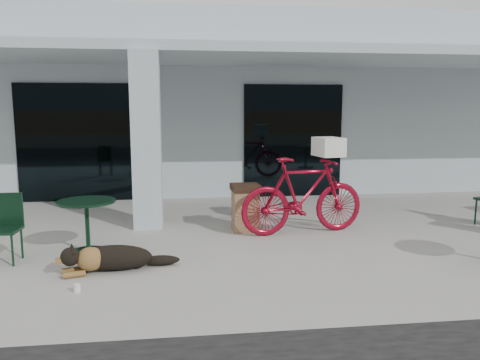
{
  "coord_description": "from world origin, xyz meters",
  "views": [
    {
      "loc": [
        -0.88,
        -6.13,
        2.11
      ],
      "look_at": [
        0.03,
        1.16,
        1.0
      ],
      "focal_mm": 35.0,
      "sensor_mm": 36.0,
      "label": 1
    }
  ],
  "objects": [
    {
      "name": "ground",
      "position": [
        0.0,
        0.0,
        0.0
      ],
      "size": [
        80.0,
        80.0,
        0.0
      ],
      "primitive_type": "plane",
      "color": "#A3A09A",
      "rests_on": "ground"
    },
    {
      "name": "building",
      "position": [
        0.0,
        8.5,
        2.25
      ],
      "size": [
        22.0,
        7.0,
        4.5
      ],
      "primitive_type": "cube",
      "color": "silver",
      "rests_on": "ground"
    },
    {
      "name": "storefront_glass_left",
      "position": [
        -3.2,
        4.98,
        1.35
      ],
      "size": [
        2.8,
        0.06,
        2.7
      ],
      "primitive_type": "cube",
      "color": "black",
      "rests_on": "ground"
    },
    {
      "name": "storefront_glass_right",
      "position": [
        1.8,
        4.98,
        1.35
      ],
      "size": [
        2.4,
        0.06,
        2.7
      ],
      "primitive_type": "cube",
      "color": "black",
      "rests_on": "ground"
    },
    {
      "name": "column",
      "position": [
        -1.5,
        2.3,
        1.56
      ],
      "size": [
        0.5,
        0.5,
        3.12
      ],
      "primitive_type": "cube",
      "color": "silver",
      "rests_on": "ground"
    },
    {
      "name": "overhang",
      "position": [
        0.0,
        3.6,
        3.21
      ],
      "size": [
        22.0,
        2.8,
        0.18
      ],
      "primitive_type": "cube",
      "color": "silver",
      "rests_on": "column"
    },
    {
      "name": "bicycle",
      "position": [
        1.15,
        1.5,
        0.66
      ],
      "size": [
        2.27,
        0.95,
        1.32
      ],
      "primitive_type": "imported",
      "rotation": [
        0.0,
        0.0,
        1.72
      ],
      "color": "maroon",
      "rests_on": "ground"
    },
    {
      "name": "laundry_basket",
      "position": [
        1.6,
        1.57,
        1.48
      ],
      "size": [
        0.48,
        0.59,
        0.32
      ],
      "primitive_type": "cube",
      "rotation": [
        0.0,
        0.0,
        1.72
      ],
      "color": "white",
      "rests_on": "bicycle"
    },
    {
      "name": "dog",
      "position": [
        -1.81,
        -0.02,
        0.19
      ],
      "size": [
        1.23,
        0.72,
        0.39
      ],
      "primitive_type": null,
      "rotation": [
        0.0,
        0.0,
        0.3
      ],
      "color": "black",
      "rests_on": "ground"
    },
    {
      "name": "cup_near_dog",
      "position": [
        -2.12,
        -0.74,
        0.05
      ],
      "size": [
        0.1,
        0.1,
        0.1
      ],
      "primitive_type": "cylinder",
      "rotation": [
        0.0,
        0.0,
        0.38
      ],
      "color": "white",
      "rests_on": "ground"
    },
    {
      "name": "cafe_table_near",
      "position": [
        -2.29,
        0.81,
        0.4
      ],
      "size": [
        0.87,
        0.87,
        0.79
      ],
      "primitive_type": null,
      "rotation": [
        0.0,
        0.0,
        -0.03
      ],
      "color": "#12331F",
      "rests_on": "ground"
    },
    {
      "name": "cafe_chair_near",
      "position": [
        -3.35,
        0.49,
        0.48
      ],
      "size": [
        0.44,
        0.48,
        0.95
      ],
      "primitive_type": null,
      "rotation": [
        0.0,
        0.0,
        -0.03
      ],
      "color": "#12331F",
      "rests_on": "ground"
    },
    {
      "name": "trash_receptacle",
      "position": [
        0.2,
        1.8,
        0.41
      ],
      "size": [
        0.5,
        0.5,
        0.82
      ],
      "primitive_type": null,
      "rotation": [
        0.0,
        0.0,
        0.04
      ],
      "color": "#8D6949",
      "rests_on": "ground"
    }
  ]
}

